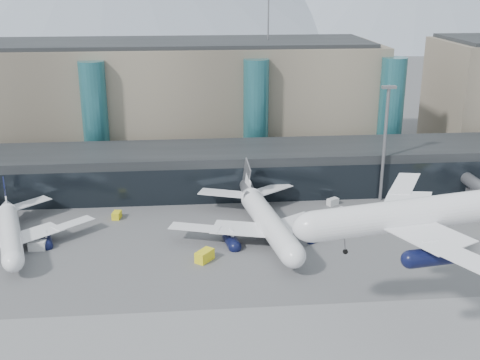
{
  "coord_description": "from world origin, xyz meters",
  "views": [
    {
      "loc": [
        -12.47,
        -74.05,
        47.73
      ],
      "look_at": [
        -2.85,
        32.0,
        11.19
      ],
      "focal_mm": 45.0,
      "sensor_mm": 36.0,
      "label": 1
    }
  ],
  "objects_px": {
    "jet_parked_mid": "(264,210)",
    "hero_jet": "(439,204)",
    "veh_c": "(297,240)",
    "veh_d": "(333,202)",
    "veh_h": "(205,256)",
    "jet_parked_left": "(9,223)",
    "veh_a": "(37,245)",
    "lightmast_mid": "(385,137)",
    "veh_b": "(117,215)"
  },
  "relations": [
    {
      "from": "veh_c",
      "to": "veh_a",
      "type": "bearing_deg",
      "value": 176.22
    },
    {
      "from": "jet_parked_mid",
      "to": "veh_a",
      "type": "distance_m",
      "value": 42.52
    },
    {
      "from": "veh_b",
      "to": "veh_c",
      "type": "height_order",
      "value": "veh_c"
    },
    {
      "from": "lightmast_mid",
      "to": "veh_a",
      "type": "height_order",
      "value": "lightmast_mid"
    },
    {
      "from": "hero_jet",
      "to": "veh_c",
      "type": "relative_size",
      "value": 11.11
    },
    {
      "from": "hero_jet",
      "to": "veh_d",
      "type": "relative_size",
      "value": 14.8
    },
    {
      "from": "veh_c",
      "to": "veh_d",
      "type": "xyz_separation_m",
      "value": [
        11.38,
        19.49,
        -0.21
      ]
    },
    {
      "from": "lightmast_mid",
      "to": "veh_h",
      "type": "height_order",
      "value": "lightmast_mid"
    },
    {
      "from": "veh_b",
      "to": "lightmast_mid",
      "type": "bearing_deg",
      "value": -74.58
    },
    {
      "from": "veh_d",
      "to": "jet_parked_mid",
      "type": "bearing_deg",
      "value": -173.6
    },
    {
      "from": "veh_a",
      "to": "veh_d",
      "type": "height_order",
      "value": "veh_a"
    },
    {
      "from": "lightmast_mid",
      "to": "hero_jet",
      "type": "bearing_deg",
      "value": -100.62
    },
    {
      "from": "hero_jet",
      "to": "jet_parked_left",
      "type": "distance_m",
      "value": 76.46
    },
    {
      "from": "veh_c",
      "to": "hero_jet",
      "type": "bearing_deg",
      "value": -66.64
    },
    {
      "from": "hero_jet",
      "to": "veh_b",
      "type": "bearing_deg",
      "value": 140.75
    },
    {
      "from": "jet_parked_left",
      "to": "jet_parked_mid",
      "type": "height_order",
      "value": "jet_parked_mid"
    },
    {
      "from": "hero_jet",
      "to": "veh_d",
      "type": "distance_m",
      "value": 51.67
    },
    {
      "from": "veh_h",
      "to": "jet_parked_left",
      "type": "bearing_deg",
      "value": 111.44
    },
    {
      "from": "veh_a",
      "to": "veh_h",
      "type": "distance_m",
      "value": 31.13
    },
    {
      "from": "veh_c",
      "to": "veh_d",
      "type": "bearing_deg",
      "value": 58.54
    },
    {
      "from": "jet_parked_left",
      "to": "veh_a",
      "type": "distance_m",
      "value": 7.4
    },
    {
      "from": "veh_b",
      "to": "veh_d",
      "type": "bearing_deg",
      "value": -75.71
    },
    {
      "from": "veh_b",
      "to": "veh_h",
      "type": "relative_size",
      "value": 0.71
    },
    {
      "from": "lightmast_mid",
      "to": "hero_jet",
      "type": "relative_size",
      "value": 0.68
    },
    {
      "from": "jet_parked_left",
      "to": "veh_a",
      "type": "xyz_separation_m",
      "value": [
        5.65,
        -3.6,
        -3.14
      ]
    },
    {
      "from": "jet_parked_mid",
      "to": "veh_a",
      "type": "relative_size",
      "value": 12.73
    },
    {
      "from": "hero_jet",
      "to": "veh_a",
      "type": "distance_m",
      "value": 70.65
    },
    {
      "from": "jet_parked_mid",
      "to": "hero_jet",
      "type": "bearing_deg",
      "value": -160.35
    },
    {
      "from": "lightmast_mid",
      "to": "veh_b",
      "type": "relative_size",
      "value": 10.22
    },
    {
      "from": "veh_a",
      "to": "veh_b",
      "type": "xyz_separation_m",
      "value": [
        12.9,
        13.79,
        -0.13
      ]
    },
    {
      "from": "veh_h",
      "to": "jet_parked_mid",
      "type": "bearing_deg",
      "value": -8.49
    },
    {
      "from": "jet_parked_left",
      "to": "veh_a",
      "type": "relative_size",
      "value": 10.8
    },
    {
      "from": "lightmast_mid",
      "to": "jet_parked_left",
      "type": "height_order",
      "value": "lightmast_mid"
    },
    {
      "from": "veh_c",
      "to": "veh_h",
      "type": "relative_size",
      "value": 0.96
    },
    {
      "from": "lightmast_mid",
      "to": "veh_h",
      "type": "distance_m",
      "value": 49.93
    },
    {
      "from": "jet_parked_mid",
      "to": "veh_b",
      "type": "height_order",
      "value": "jet_parked_mid"
    },
    {
      "from": "veh_a",
      "to": "veh_d",
      "type": "xyz_separation_m",
      "value": [
        59.07,
        17.33,
        -0.13
      ]
    },
    {
      "from": "lightmast_mid",
      "to": "jet_parked_left",
      "type": "bearing_deg",
      "value": -168.3
    },
    {
      "from": "veh_a",
      "to": "veh_c",
      "type": "xyz_separation_m",
      "value": [
        47.69,
        -2.16,
        0.09
      ]
    },
    {
      "from": "lightmast_mid",
      "to": "veh_h",
      "type": "xyz_separation_m",
      "value": [
        -40.05,
        -26.61,
        -13.44
      ]
    },
    {
      "from": "veh_b",
      "to": "jet_parked_left",
      "type": "bearing_deg",
      "value": 128.68
    },
    {
      "from": "jet_parked_mid",
      "to": "veh_h",
      "type": "bearing_deg",
      "value": 124.68
    },
    {
      "from": "hero_jet",
      "to": "veh_c",
      "type": "distance_m",
      "value": 36.43
    },
    {
      "from": "veh_a",
      "to": "veh_h",
      "type": "xyz_separation_m",
      "value": [
        30.26,
        -7.28,
        0.12
      ]
    },
    {
      "from": "veh_d",
      "to": "veh_h",
      "type": "xyz_separation_m",
      "value": [
        -28.81,
        -24.61,
        0.25
      ]
    },
    {
      "from": "veh_a",
      "to": "veh_h",
      "type": "height_order",
      "value": "veh_h"
    },
    {
      "from": "hero_jet",
      "to": "veh_b",
      "type": "height_order",
      "value": "hero_jet"
    },
    {
      "from": "veh_b",
      "to": "veh_d",
      "type": "distance_m",
      "value": 46.31
    },
    {
      "from": "jet_parked_left",
      "to": "lightmast_mid",
      "type": "bearing_deg",
      "value": -95.34
    },
    {
      "from": "veh_h",
      "to": "veh_c",
      "type": "bearing_deg",
      "value": -35.32
    }
  ]
}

